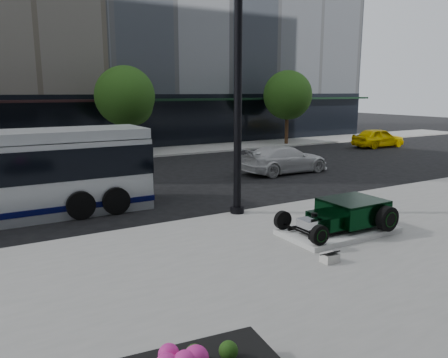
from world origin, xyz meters
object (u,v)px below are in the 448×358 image
white_sedan (285,159)px  yellow_taxi (378,138)px  hot_rod (347,213)px  lamppost (238,94)px

white_sedan → yellow_taxi: bearing=-69.1°
hot_rod → lamppost: bearing=117.2°
lamppost → yellow_taxi: size_ratio=2.03×
yellow_taxi → white_sedan: bearing=113.4°
hot_rod → lamppost: lamppost is taller
white_sedan → yellow_taxi: yellow_taxi is taller
lamppost → hot_rod: bearing=-62.8°
lamppost → yellow_taxi: 22.21m
hot_rod → white_sedan: size_ratio=0.66×
white_sedan → yellow_taxi: (12.77, 4.91, 0.02)m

